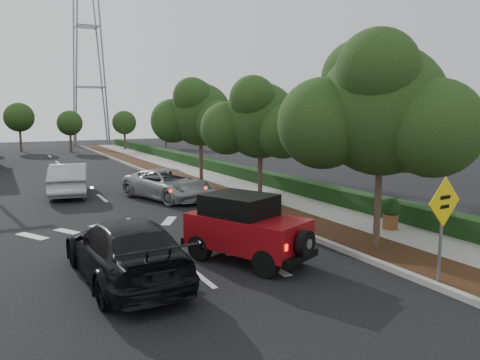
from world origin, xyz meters
TOP-DOWN VIEW (x-y plane):
  - ground at (0.00, 0.00)m, footprint 120.00×120.00m
  - curb at (4.60, 12.00)m, footprint 0.20×70.00m
  - planting_strip at (5.60, 12.00)m, footprint 1.80×70.00m
  - sidewalk at (7.50, 12.00)m, footprint 2.00×70.00m
  - hedge at (8.90, 12.00)m, footprint 0.80×70.00m
  - transmission_tower at (6.00, 48.00)m, footprint 7.00×4.00m
  - street_tree_near at (5.60, -0.50)m, footprint 3.80×3.80m
  - street_tree_mid at (5.60, 6.50)m, footprint 3.20×3.20m
  - street_tree_far at (5.60, 13.00)m, footprint 3.40×3.40m
  - red_jeep at (1.54, 0.48)m, footprint 2.87×3.83m
  - silver_suv_ahead at (2.79, 10.34)m, footprint 3.77×5.55m
  - black_suv_oncoming at (-1.72, 0.46)m, footprint 2.35×5.37m
  - silver_sedan_oncoming at (-1.26, 13.62)m, footprint 2.54×5.09m
  - speed_hump_sign at (4.80, -3.43)m, footprint 1.18×0.15m
  - terracotta_planter at (7.56, 0.87)m, footprint 0.65×0.65m

SIDE VIEW (x-z plane):
  - ground at x=0.00m, z-range 0.00..0.00m
  - transmission_tower at x=6.00m, z-range -14.00..14.00m
  - street_tree_near at x=5.60m, z-range -2.96..2.96m
  - street_tree_mid at x=5.60m, z-range -2.66..2.66m
  - street_tree_far at x=5.60m, z-range -2.81..2.81m
  - planting_strip at x=5.60m, z-range 0.00..0.12m
  - sidewalk at x=7.50m, z-range 0.00..0.12m
  - curb at x=4.60m, z-range 0.00..0.15m
  - hedge at x=8.90m, z-range 0.00..0.80m
  - silver_suv_ahead at x=2.79m, z-range 0.00..1.41m
  - terracotta_planter at x=7.56m, z-range 0.20..1.33m
  - black_suv_oncoming at x=-1.72m, z-range 0.00..1.54m
  - silver_sedan_oncoming at x=-1.26m, z-range 0.00..1.60m
  - red_jeep at x=1.54m, z-range 0.01..1.89m
  - speed_hump_sign at x=4.80m, z-range 0.48..3.00m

